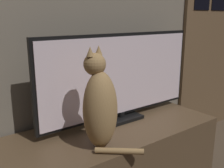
# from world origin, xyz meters

# --- Properties ---
(tv_stand) EXTENTS (1.36, 0.53, 0.43)m
(tv_stand) POSITION_xyz_m (0.00, 0.92, 0.22)
(tv_stand) COLOR brown
(tv_stand) RESTS_ON ground_plane
(tv) EXTENTS (1.10, 0.15, 0.53)m
(tv) POSITION_xyz_m (0.17, 1.00, 0.70)
(tv) COLOR black
(tv) RESTS_ON tv_stand
(cat) EXTENTS (0.23, 0.30, 0.50)m
(cat) POSITION_xyz_m (-0.13, 0.78, 0.64)
(cat) COLOR #997547
(cat) RESTS_ON tv_stand
(door) EXTENTS (0.84, 0.04, 2.05)m
(door) POSITION_xyz_m (1.39, 1.18, 1.05)
(door) COLOR brown
(door) RESTS_ON ground_plane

